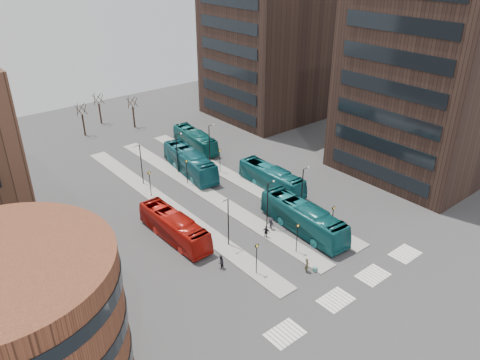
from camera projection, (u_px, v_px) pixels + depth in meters
ground at (376, 318)px, 43.85m from camera, size 160.00×160.00×0.00m
island_left at (169, 206)px, 62.16m from camera, size 2.50×45.00×0.15m
island_mid at (206, 193)px, 65.57m from camera, size 2.50×45.00×0.15m
island_right at (239, 180)px, 68.97m from camera, size 2.50×45.00×0.15m
suitcase at (315, 270)px, 49.88m from camera, size 0.47×0.40×0.51m
red_bus at (174, 227)px, 54.90m from camera, size 2.94×11.65×3.23m
teal_bus_a at (303, 218)px, 56.32m from camera, size 3.83×13.03×3.58m
teal_bus_b at (190, 162)px, 70.63m from camera, size 4.78×13.25×3.61m
teal_bus_c at (272, 178)px, 66.31m from camera, size 2.75×11.53×3.21m
teal_bus_d at (195, 140)px, 79.20m from camera, size 3.81×11.55×3.16m
traveller at (307, 265)px, 49.57m from camera, size 0.74×0.73×1.73m
commuter_a at (221, 262)px, 50.16m from camera, size 0.96×0.88×1.61m
commuter_b at (266, 232)px, 55.28m from camera, size 0.77×1.06×1.67m
commuter_c at (271, 224)px, 56.87m from camera, size 0.66×1.12×1.71m
crosswalk_stripes at (353, 288)px, 47.59m from camera, size 22.35×2.40×0.01m
round_building at (16, 346)px, 31.66m from camera, size 15.16×15.16×14.00m
tower_near at (432, 72)px, 66.19m from camera, size 20.12×20.00×30.00m
tower_far at (269, 38)px, 89.55m from camera, size 20.12×20.00×30.00m
sign_poles at (235, 198)px, 59.47m from camera, size 12.45×22.12×3.65m
lamp_posts at (217, 174)px, 62.96m from camera, size 14.04×20.24×6.12m
bare_trees at (106, 115)px, 87.18m from camera, size 10.97×8.14×5.90m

